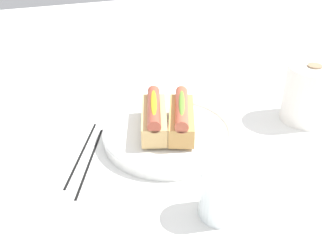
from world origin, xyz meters
TOP-DOWN VIEW (x-y plane):
  - ground_plane at (0.00, 0.00)m, footprint 2.40×2.40m
  - serving_bowl at (0.01, 0.01)m, footprint 0.27×0.27m
  - hotdog_front at (0.00, -0.02)m, footprint 0.16×0.09m
  - hotdog_back at (0.02, 0.03)m, footprint 0.16×0.10m
  - water_glass at (0.24, 0.01)m, footprint 0.07×0.07m
  - paper_towel_roll at (0.03, 0.33)m, footprint 0.11×0.11m
  - chopstick_near at (0.03, -0.16)m, footprint 0.21×0.09m
  - chopstick_far at (0.00, -0.17)m, footprint 0.20×0.09m

SIDE VIEW (x-z plane):
  - ground_plane at x=0.00m, z-range 0.00..0.00m
  - chopstick_near at x=0.03m, z-range 0.00..0.01m
  - chopstick_far at x=0.00m, z-range 0.00..0.01m
  - serving_bowl at x=0.01m, z-range 0.00..0.03m
  - water_glass at x=0.24m, z-range -0.01..0.08m
  - hotdog_front at x=0.00m, z-range 0.03..0.09m
  - hotdog_back at x=0.02m, z-range 0.03..0.09m
  - paper_towel_roll at x=0.03m, z-range 0.00..0.13m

